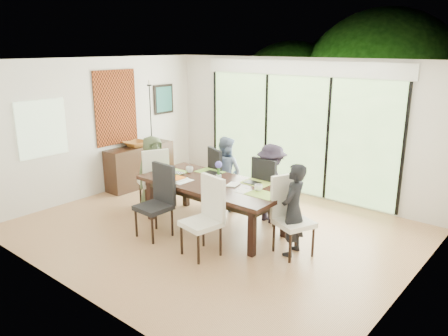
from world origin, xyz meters
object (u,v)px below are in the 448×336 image
Objects in this scene: table_top at (214,184)px; person_far_right at (271,183)px; chair_far_left at (226,178)px; cup_b at (217,183)px; person_left_end at (153,172)px; bowl at (135,144)px; person_far_left at (226,173)px; chair_near_left at (153,202)px; chair_far_right at (272,189)px; cup_a at (190,170)px; cup_c at (258,188)px; laptop at (173,173)px; chair_near_right at (201,218)px; chair_right_end at (294,217)px; vase at (219,178)px; person_right_end at (293,210)px; chair_left_end at (153,177)px; sideboard at (140,166)px.

person_far_right reaches higher than table_top.
chair_far_left is 1.15m from cup_b.
person_far_right is (2.03, 0.83, 0.00)m from person_left_end.
person_far_left is at bearing 6.23° from bowl.
chair_near_left reaches higher than table_top.
person_far_right is (0.00, -0.02, 0.10)m from chair_far_right.
cup_a is (-0.20, 1.02, 0.26)m from chair_near_left.
cup_c is at bearing 7.13° from table_top.
chair_far_right reaches higher than cup_b.
person_far_left is 1.02m from laptop.
chair_far_left and chair_near_right have the same top height.
table_top is at bearing -172.87° from cup_c.
person_far_right is (0.05, 1.70, 0.10)m from chair_near_right.
chair_right_end is 1.33m from chair_near_right.
chair_far_right is 1.00× the size of chair_near_right.
chair_right_end reaches higher than bowl.
chair_near_left and chair_near_right have the same top height.
chair_right_end is at bearing -179.69° from chair_far_left.
table_top is at bearing 141.76° from chair_far_left.
chair_near_right reaches higher than vase.
chair_near_right is at bearing -102.17° from person_left_end.
person_left_end is 1.32m from person_far_left.
laptop is (-2.33, -0.10, 0.12)m from person_right_end.
bowl is (-2.69, 0.59, 0.18)m from table_top.
chair_left_end is 2.18m from chair_near_right.
chair_far_left is 2.11m from person_right_end.
chair_far_left reaches higher than cup_b.
chair_left_end is 8.87× the size of cup_c.
bowl reaches higher than cup_c.
person_far_left is at bearing 122.66° from vase.
chair_right_end is 2.36m from laptop.
cup_a is 1.24× the size of cup_b.
chair_near_left is at bearing -143.27° from cup_c.
cup_b is 0.81× the size of cup_c.
person_right_end is at bearing 25.53° from chair_near_left.
chair_near_left is 1.00× the size of chair_near_right.
sideboard is 0.50m from bowl.
chair_near_right is at bearing -24.51° from bowl.
chair_near_left is at bearing -78.91° from cup_a.
cup_c is (1.30, 0.97, 0.26)m from chair_near_left.
cup_a is at bearing 125.60° from chair_left_end.
chair_right_end is 2.18m from chair_near_left.
chair_far_right is 0.85× the size of person_left_end.
vase is at bearing 123.77° from person_far_left.
chair_near_left is at bearing 61.63° from chair_far_right.
chair_near_left is 1.64m from cup_c.
chair_right_end is (3.00, 0.00, 0.00)m from chair_left_end.
person_far_left reaches higher than cup_a.
sideboard is (-2.84, 0.79, -0.40)m from cup_b.
person_right_end is 12.90× the size of cup_b.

